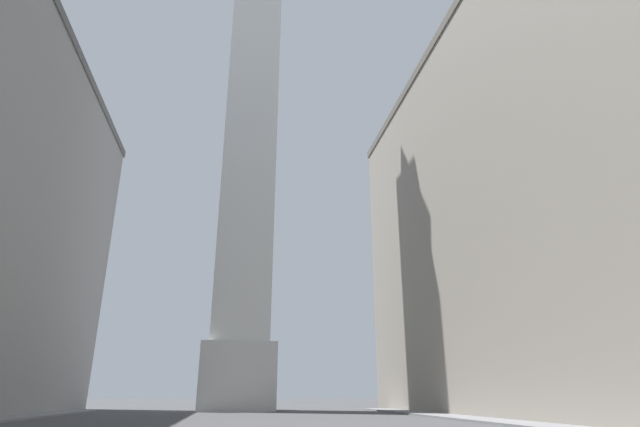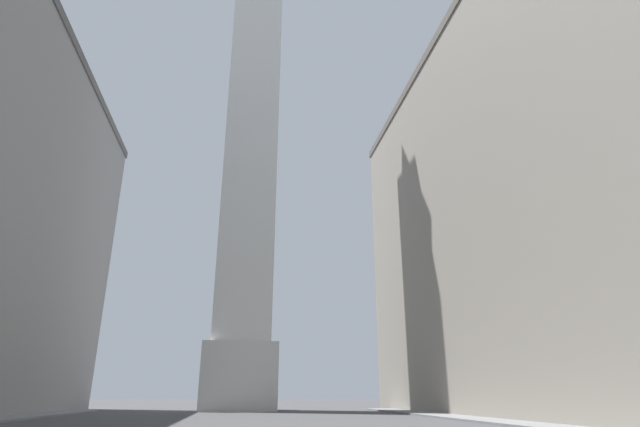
% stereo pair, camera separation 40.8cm
% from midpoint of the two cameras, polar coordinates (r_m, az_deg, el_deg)
% --- Properties ---
extents(building_right, '(25.73, 59.53, 34.57)m').
position_cam_midpoint_polar(building_right, '(47.51, 30.84, 2.23)').
color(building_right, gray).
rests_on(building_right, ground_plane).
extents(obelisk, '(7.78, 7.78, 67.53)m').
position_cam_midpoint_polar(obelisk, '(64.27, -8.14, 8.61)').
color(obelisk, silver).
rests_on(obelisk, ground_plane).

